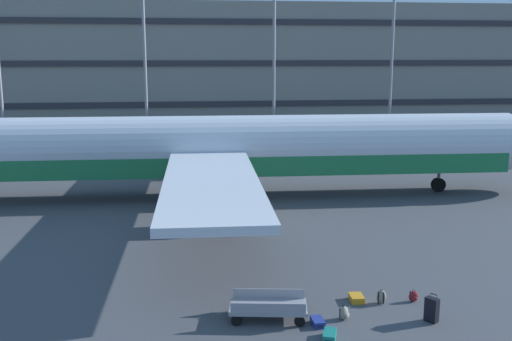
% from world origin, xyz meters
% --- Properties ---
extents(ground_plane, '(600.00, 600.00, 0.00)m').
position_xyz_m(ground_plane, '(0.00, 0.00, 0.00)').
color(ground_plane, '#424449').
extents(terminal_structure, '(139.42, 19.92, 15.32)m').
position_xyz_m(terminal_structure, '(0.00, 51.42, 7.66)').
color(terminal_structure, gray).
rests_on(terminal_structure, ground_plane).
extents(airliner, '(42.82, 34.65, 10.73)m').
position_xyz_m(airliner, '(-0.13, 2.00, 3.03)').
color(airliner, silver).
rests_on(airliner, ground_plane).
extents(light_mast_center_left, '(1.80, 0.50, 25.07)m').
position_xyz_m(light_mast_center_left, '(-6.32, 36.33, 14.27)').
color(light_mast_center_left, gray).
rests_on(light_mast_center_left, ground_plane).
extents(light_mast_center_right, '(1.80, 0.50, 22.71)m').
position_xyz_m(light_mast_center_right, '(8.76, 36.33, 13.06)').
color(light_mast_center_right, gray).
rests_on(light_mast_center_right, ground_plane).
extents(light_mast_right, '(1.80, 0.50, 22.04)m').
position_xyz_m(light_mast_right, '(23.24, 36.33, 12.71)').
color(light_mast_right, gray).
rests_on(light_mast_right, ground_plane).
extents(suitcase_teal, '(0.46, 0.51, 0.97)m').
position_xyz_m(suitcase_teal, '(5.84, -16.76, 0.45)').
color(suitcase_teal, black).
rests_on(suitcase_teal, ground_plane).
extents(suitcase_orange, '(0.40, 0.71, 0.22)m').
position_xyz_m(suitcase_orange, '(2.01, -16.53, 0.11)').
color(suitcase_orange, navy).
rests_on(suitcase_orange, ground_plane).
extents(suitcase_navy, '(0.51, 0.72, 0.23)m').
position_xyz_m(suitcase_navy, '(3.84, -14.81, 0.11)').
color(suitcase_navy, orange).
rests_on(suitcase_navy, ground_plane).
extents(suitcase_purple, '(0.61, 0.82, 0.26)m').
position_xyz_m(suitcase_purple, '(2.15, -17.57, 0.13)').
color(suitcase_purple, '#147266').
rests_on(suitcase_purple, ground_plane).
extents(backpack_large, '(0.42, 0.39, 0.57)m').
position_xyz_m(backpack_large, '(4.67, -15.11, 0.25)').
color(backpack_large, gray).
rests_on(backpack_large, ground_plane).
extents(backpack_black, '(0.35, 0.24, 0.45)m').
position_xyz_m(backpack_black, '(5.88, -15.11, 0.19)').
color(backpack_black, maroon).
rests_on(backpack_black, ground_plane).
extents(backpack_silver, '(0.44, 0.44, 0.51)m').
position_xyz_m(backpack_silver, '(3.00, -16.23, 0.22)').
color(backpack_silver, gray).
rests_on(backpack_silver, ground_plane).
extents(baggage_cart, '(3.36, 1.69, 0.82)m').
position_xyz_m(baggage_cart, '(0.45, -15.85, 0.43)').
color(baggage_cart, gray).
rests_on(baggage_cart, ground_plane).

